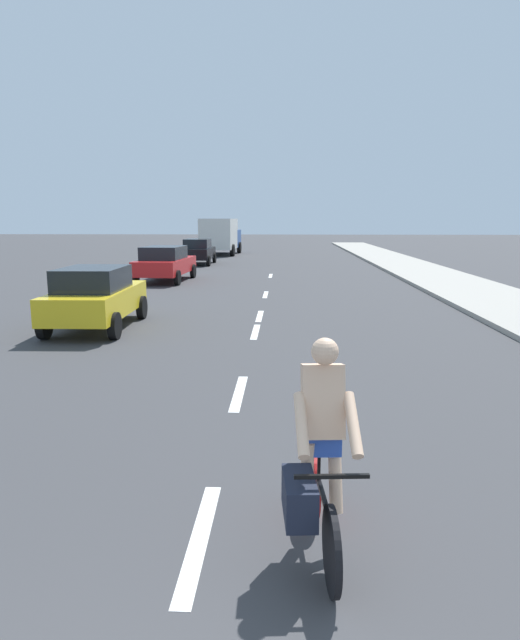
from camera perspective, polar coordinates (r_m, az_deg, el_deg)
The scene contains 13 objects.
ground_plane at distance 21.02m, azimuth 0.71°, elevation 3.12°, with size 160.00×160.00×0.00m, color #38383A.
sidewalk_strip at distance 24.06m, azimuth 19.95°, elevation 3.61°, with size 3.60×80.00×0.14m, color #9E998E.
lane_stripe_1 at distance 5.09m, azimuth -6.42°, elevation -21.95°, with size 0.16×1.80×0.01m, color white.
lane_stripe_2 at distance 8.70m, azimuth -2.25°, elevation -7.71°, with size 0.16×1.80×0.01m, color white.
lane_stripe_3 at distance 13.31m, azimuth -0.48°, elevation -1.24°, with size 0.16×1.80×0.01m, color white.
lane_stripe_4 at distance 15.46m, azimuth -0.03°, elevation 0.42°, with size 0.16×1.80×0.01m, color white.
lane_stripe_5 at distance 19.90m, azimuth 0.59°, elevation 2.71°, with size 0.16×1.80×0.01m, color white.
lane_stripe_6 at distance 26.63m, azimuth 1.14°, elevation 4.71°, with size 0.16×1.80×0.01m, color white.
cyclist at distance 4.53m, azimuth 6.12°, elevation -14.37°, with size 0.65×1.71×1.82m.
parked_car_yellow at distance 14.23m, azimuth -17.02°, elevation 2.45°, with size 1.92×3.96×1.57m.
parked_car_red at distance 24.57m, azimuth -10.03°, elevation 6.02°, with size 2.20×4.46×1.57m.
parked_car_black at distance 33.64m, azimuth -6.58°, elevation 7.30°, with size 1.83×3.93×1.57m.
delivery_truck at distance 42.86m, azimuth -4.21°, elevation 8.93°, with size 2.89×6.34×2.80m.
Camera 1 is at (0.73, -0.83, 2.74)m, focal length 30.19 mm.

